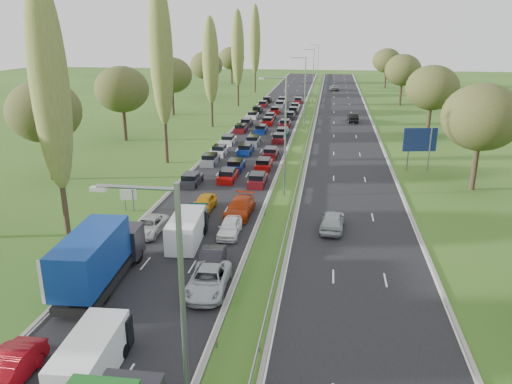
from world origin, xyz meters
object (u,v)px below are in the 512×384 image
at_px(blue_lorry, 99,257).
at_px(white_van_front, 93,355).
at_px(near_car_2, 149,226).
at_px(direction_sign, 420,142).
at_px(near_car_1, 7,371).
at_px(info_sign, 129,197).
at_px(white_van_rear, 187,229).

xyz_separation_m(blue_lorry, white_van_front, (3.59, -8.45, -0.95)).
bearing_deg(near_car_2, direction_sign, 44.62).
xyz_separation_m(near_car_1, direction_sign, (25.19, 42.13, 2.77)).
distance_m(near_car_2, blue_lorry, 9.12).
distance_m(blue_lorry, white_van_front, 9.23).
xyz_separation_m(near_car_1, white_van_front, (3.68, 1.39, 0.33)).
bearing_deg(direction_sign, near_car_2, -137.16).
height_order(white_van_front, direction_sign, direction_sign).
relative_size(near_car_2, info_sign, 2.25).
distance_m(near_car_2, white_van_rear, 3.91).
xyz_separation_m(near_car_1, near_car_2, (0.09, 18.85, -0.13)).
bearing_deg(white_van_rear, near_car_2, 156.91).
distance_m(near_car_2, info_sign, 6.21).
xyz_separation_m(white_van_front, white_van_rear, (0.08, 16.22, 0.04)).
bearing_deg(near_car_2, white_van_front, -76.58).
height_order(white_van_front, info_sign, white_van_front).
bearing_deg(white_van_front, white_van_rear, 86.48).
relative_size(blue_lorry, direction_sign, 1.84).
bearing_deg(blue_lorry, near_car_2, 86.16).
relative_size(near_car_1, white_van_rear, 0.84).
xyz_separation_m(near_car_2, blue_lorry, (0.00, -9.01, 1.41)).
xyz_separation_m(near_car_1, blue_lorry, (0.09, 9.84, 1.28)).
relative_size(white_van_front, white_van_rear, 0.97).
xyz_separation_m(near_car_2, white_van_rear, (3.67, -1.24, 0.49)).
bearing_deg(white_van_rear, white_van_front, -94.71).
distance_m(near_car_1, info_sign, 24.08).
xyz_separation_m(blue_lorry, direction_sign, (25.10, 32.29, 1.49)).
relative_size(near_car_1, white_van_front, 0.87).
bearing_deg(near_car_2, white_van_rear, -16.86).
relative_size(white_van_front, direction_sign, 1.06).
bearing_deg(white_van_front, direction_sign, 58.92).
height_order(blue_lorry, white_van_front, blue_lorry).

